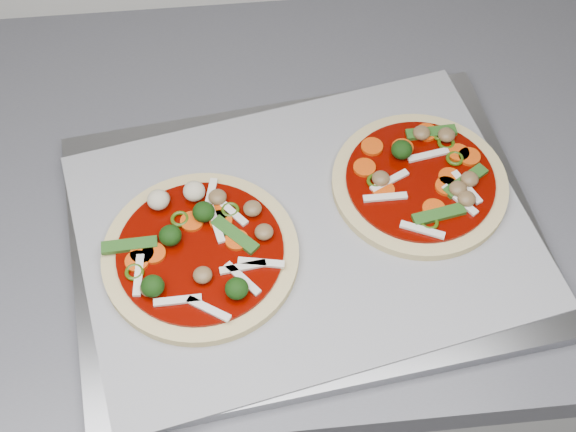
{
  "coord_description": "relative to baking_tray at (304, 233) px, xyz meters",
  "views": [
    {
      "loc": [
        0.48,
        0.75,
        1.64
      ],
      "look_at": [
        0.53,
        1.23,
        0.93
      ],
      "focal_mm": 50.0,
      "sensor_mm": 36.0,
      "label": 1
    }
  ],
  "objects": [
    {
      "name": "parchment",
      "position": [
        0.0,
        0.0,
        0.01
      ],
      "size": [
        0.54,
        0.43,
        0.0
      ],
      "primitive_type": "cube",
      "rotation": [
        0.0,
        0.0,
        0.2
      ],
      "color": "#949499",
      "rests_on": "baking_tray"
    },
    {
      "name": "baking_tray",
      "position": [
        0.0,
        0.0,
        0.0
      ],
      "size": [
        0.54,
        0.43,
        0.02
      ],
      "primitive_type": "cube",
      "rotation": [
        0.0,
        0.0,
        0.12
      ],
      "color": "gray",
      "rests_on": "countertop"
    },
    {
      "name": "pizza_left",
      "position": [
        -0.11,
        -0.02,
        0.02
      ],
      "size": [
        0.21,
        0.21,
        0.04
      ],
      "rotation": [
        0.0,
        0.0,
        -0.01
      ],
      "color": "#CCBB77",
      "rests_on": "parchment"
    },
    {
      "name": "pizza_right",
      "position": [
        0.14,
        0.04,
        0.02
      ],
      "size": [
        0.22,
        0.22,
        0.03
      ],
      "rotation": [
        0.0,
        0.0,
        0.11
      ],
      "color": "#CCBB77",
      "rests_on": "parchment"
    }
  ]
}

